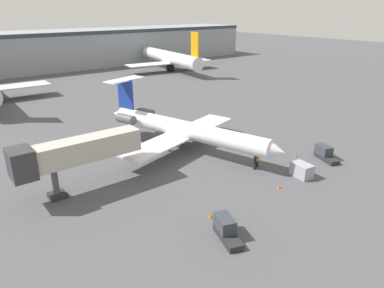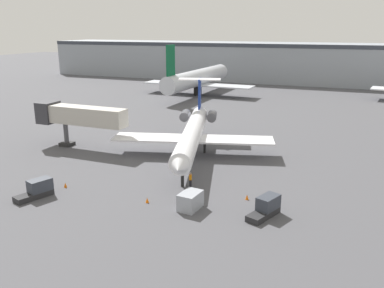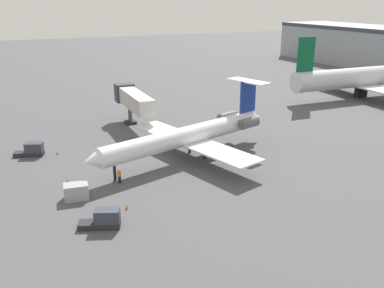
% 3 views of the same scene
% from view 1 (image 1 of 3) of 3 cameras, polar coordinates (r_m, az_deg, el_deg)
% --- Properties ---
extents(ground_plane, '(400.00, 400.00, 0.10)m').
position_cam_1_polar(ground_plane, '(50.97, 1.84, -2.15)').
color(ground_plane, '#4C4C51').
extents(regional_jet, '(22.87, 29.93, 9.41)m').
position_cam_1_polar(regional_jet, '(52.51, -1.77, 2.56)').
color(regional_jet, white).
rests_on(regional_jet, ground_plane).
extents(jet_bridge, '(14.60, 3.22, 6.57)m').
position_cam_1_polar(jet_bridge, '(41.84, -18.99, -1.42)').
color(jet_bridge, '#B7B2A8').
rests_on(jet_bridge, ground_plane).
extents(ground_crew_marshaller, '(0.35, 0.45, 1.69)m').
position_cam_1_polar(ground_crew_marshaller, '(48.32, 10.46, -2.70)').
color(ground_crew_marshaller, black).
rests_on(ground_crew_marshaller, ground_plane).
extents(baggage_tug_lead, '(2.67, 4.24, 1.90)m').
position_cam_1_polar(baggage_tug_lead, '(34.03, 5.50, -13.44)').
color(baggage_tug_lead, '#262628').
rests_on(baggage_tug_lead, ground_plane).
extents(baggage_tug_trailing, '(2.74, 4.24, 1.90)m').
position_cam_1_polar(baggage_tug_trailing, '(53.38, 20.57, -1.43)').
color(baggage_tug_trailing, '#262628').
rests_on(baggage_tug_trailing, ground_plane).
extents(cargo_container_uld, '(2.03, 2.78, 1.75)m').
position_cam_1_polar(cargo_container_uld, '(46.96, 17.21, -4.04)').
color(cargo_container_uld, '#999EA8').
rests_on(cargo_container_uld, ground_plane).
extents(traffic_cone_near, '(0.36, 0.36, 0.55)m').
position_cam_1_polar(traffic_cone_near, '(36.89, 2.99, -11.39)').
color(traffic_cone_near, orange).
rests_on(traffic_cone_near, ground_plane).
extents(traffic_cone_mid, '(0.36, 0.36, 0.55)m').
position_cam_1_polar(traffic_cone_mid, '(43.59, 13.82, -6.58)').
color(traffic_cone_mid, orange).
rests_on(traffic_cone_mid, ground_plane).
extents(traffic_cone_far, '(0.36, 0.36, 0.55)m').
position_cam_1_polar(traffic_cone_far, '(52.98, 16.27, -1.72)').
color(traffic_cone_far, orange).
rests_on(traffic_cone_far, ground_plane).
extents(terminal_building, '(175.52, 20.39, 12.59)m').
position_cam_1_polar(terminal_building, '(132.03, -25.54, 13.16)').
color(terminal_building, '#8C939E').
rests_on(terminal_building, ground_plane).
extents(parked_airliner_west_mid, '(30.20, 35.56, 13.45)m').
position_cam_1_polar(parked_airliner_west_mid, '(121.10, -3.50, 13.62)').
color(parked_airliner_west_mid, silver).
rests_on(parked_airliner_west_mid, ground_plane).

